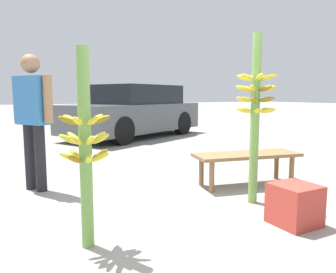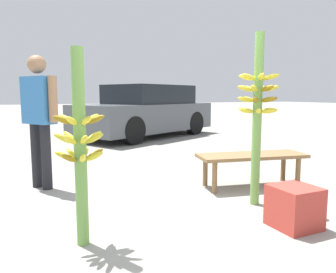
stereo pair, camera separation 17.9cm
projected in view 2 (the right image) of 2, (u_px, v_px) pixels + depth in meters
ground_plane at (191, 232)px, 2.71m from camera, size 80.00×80.00×0.00m
banana_stalk_left at (80, 146)px, 2.39m from camera, size 0.38×0.38×1.46m
banana_stalk_center at (257, 110)px, 3.27m from camera, size 0.42×0.42×1.73m
vendor_person at (39, 111)px, 3.87m from camera, size 0.42×0.58×1.58m
market_bench at (252, 159)px, 4.00m from camera, size 1.38×0.69×0.41m
parked_car at (147, 112)px, 8.83m from camera, size 4.32×3.28×1.39m
produce_crate at (294, 207)px, 2.78m from camera, size 0.36×0.36×0.36m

